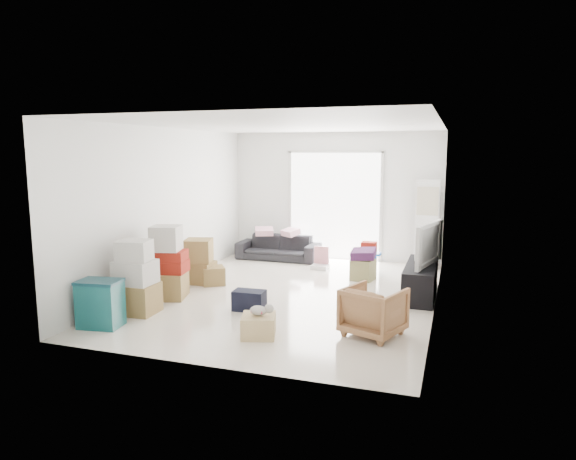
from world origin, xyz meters
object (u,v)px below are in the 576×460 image
Objects in this scene: tv_console at (421,280)px; television at (421,260)px; ac_tower at (427,224)px; sofa at (278,243)px; storage_bins at (100,303)px; wood_crate at (259,326)px; armchair at (374,309)px; kids_table at (369,251)px; ottoman at (363,270)px.

tv_console is 0.34m from television.
ac_tower is at bearing 91.36° from tv_console.
storage_bins is (-0.79, -4.80, -0.03)m from sofa.
wood_crate is at bearing 8.67° from storage_bins.
television is 1.84× the size of storage_bins.
ac_tower reaches higher than armchair.
sofa reaches higher than armchair.
television is at bearing 0.00° from tv_console.
storage_bins is 5.01m from kids_table.
television reaches higher than wood_crate.
storage_bins is at bearing 34.23° from armchair.
storage_bins is at bearing 140.51° from television.
kids_table is at bearing -140.20° from ac_tower.
television is 1.92× the size of kids_table.
television is 3.09× the size of ottoman.
kids_table reaches higher than tv_console.
tv_console is 3.77× the size of wood_crate.
ac_tower is 6.29m from storage_bins.
television is 3.13m from wood_crate.
television is at bearing -31.87° from sofa.
wood_crate is (-1.36, -0.50, -0.21)m from armchair.
armchair is (-0.43, -2.02, -0.25)m from television.
kids_table is (2.06, -0.68, 0.08)m from sofa.
kids_table is at bearing 55.29° from storage_bins.
ac_tower is at bearing 52.12° from storage_bins.
ac_tower is 2.19m from tv_console.
ac_tower is 2.55× the size of armchair.
storage_bins reaches higher than ottoman.
ottoman is 3.34m from wood_crate.
kids_table is (2.85, 4.12, 0.11)m from storage_bins.
sofa is 4.79m from armchair.
sofa is at bearing -35.22° from armchair.
storage_bins is at bearing -171.33° from wood_crate.
tv_console is at bearing 36.12° from storage_bins.
armchair is at bearing -77.26° from ottoman.
tv_console is 1.66m from kids_table.
sofa is at bearing 106.39° from wood_crate.
sofa reaches higher than ottoman.
sofa is 2.90× the size of kids_table.
ac_tower is 2.12m from television.
tv_console is 3.67m from sofa.
armchair is 3.35m from kids_table.
ottoman is (-1.06, 0.74, -0.41)m from television.
tv_console is (0.05, -2.10, -0.62)m from ac_tower.
armchair is 1.66× the size of wood_crate.
armchair reaches higher than tv_console.
ottoman is at bearing 145.11° from tv_console.
tv_console is at bearing 0.00° from television.
sofa reaches higher than television.
kids_table is at bearing 129.56° from tv_console.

